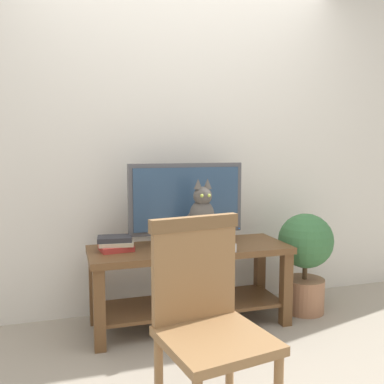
{
  "coord_description": "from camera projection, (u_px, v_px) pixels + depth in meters",
  "views": [
    {
      "loc": [
        -0.83,
        -2.16,
        1.25
      ],
      "look_at": [
        -0.01,
        0.5,
        0.94
      ],
      "focal_mm": 39.32,
      "sensor_mm": 36.0,
      "label": 1
    }
  ],
  "objects": [
    {
      "name": "back_wall",
      "position": [
        175.0,
        126.0,
        3.21
      ],
      "size": [
        7.0,
        0.12,
        2.8
      ],
      "primitive_type": "cube",
      "color": "silver",
      "rests_on": "ground"
    },
    {
      "name": "media_box",
      "position": [
        200.0,
        246.0,
        2.8
      ],
      "size": [
        0.41,
        0.28,
        0.06
      ],
      "color": "#BCBCC1",
      "rests_on": "tv_stand"
    },
    {
      "name": "tv",
      "position": [
        186.0,
        202.0,
        2.95
      ],
      "size": [
        0.82,
        0.2,
        0.57
      ],
      "color": "#4C4C51",
      "rests_on": "tv_stand"
    },
    {
      "name": "book_stack",
      "position": [
        116.0,
        243.0,
        2.79
      ],
      "size": [
        0.26,
        0.22,
        0.09
      ],
      "color": "#B2332D",
      "rests_on": "tv_stand"
    },
    {
      "name": "tv_stand",
      "position": [
        190.0,
        270.0,
        2.92
      ],
      "size": [
        1.38,
        0.51,
        0.56
      ],
      "color": "brown",
      "rests_on": "ground"
    },
    {
      "name": "cat",
      "position": [
        201.0,
        219.0,
        2.77
      ],
      "size": [
        0.19,
        0.35,
        0.43
      ],
      "color": "#514C47",
      "rests_on": "media_box"
    },
    {
      "name": "wooden_chair",
      "position": [
        206.0,
        312.0,
        1.81
      ],
      "size": [
        0.49,
        0.5,
        0.94
      ],
      "color": "olive",
      "rests_on": "ground"
    },
    {
      "name": "potted_plant",
      "position": [
        305.0,
        255.0,
        3.15
      ],
      "size": [
        0.41,
        0.41,
        0.75
      ],
      "color": "#9E6B4C",
      "rests_on": "ground"
    },
    {
      "name": "ground_plane",
      "position": [
        219.0,
        362.0,
        2.44
      ],
      "size": [
        12.0,
        12.0,
        0.0
      ],
      "primitive_type": "plane",
      "color": "gray"
    }
  ]
}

